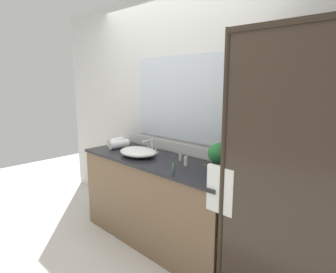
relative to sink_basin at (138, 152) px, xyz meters
name	(u,v)px	position (x,y,z in m)	size (l,w,h in m)	color
ground_plane	(158,241)	(0.23, 0.05, -0.94)	(8.00, 8.00, 0.00)	silver
wall_back_with_mirror	(181,116)	(0.23, 0.40, 0.36)	(4.40, 0.06, 2.60)	silver
vanity_cabinet	(158,201)	(0.23, 0.06, -0.49)	(1.80, 0.58, 0.90)	brown
shower_enclosure	(273,184)	(1.51, -0.13, 0.08)	(1.20, 0.59, 2.00)	#2D2319
sink_basin	(138,152)	(0.00, 0.00, 0.00)	(0.43, 0.33, 0.09)	white
faucet	(151,148)	(0.00, 0.18, 0.01)	(0.17, 0.15, 0.15)	silver
potted_plant	(219,155)	(0.88, 0.18, 0.09)	(0.20, 0.20, 0.24)	#473828
amenity_bottle_shampoo	(186,161)	(0.59, 0.08, 0.00)	(0.03, 0.03, 0.09)	silver
amenity_bottle_lotion	(180,156)	(0.43, 0.17, 0.00)	(0.03, 0.03, 0.09)	silver
amenity_bottle_conditioner	(174,168)	(0.63, -0.14, 0.00)	(0.03, 0.03, 0.08)	#4C7056
rolled_towel_near_edge	(116,142)	(-0.53, 0.10, 0.01)	(0.10, 0.10, 0.21)	white
rolled_towel_middle	(119,144)	(-0.42, 0.06, 0.00)	(0.10, 0.10, 0.23)	white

